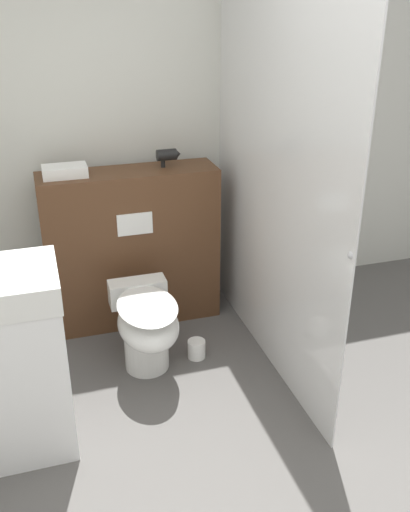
# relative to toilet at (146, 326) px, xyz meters

# --- Properties ---
(wall_back) EXTENTS (8.00, 0.06, 2.50)m
(wall_back) POSITION_rel_toilet_xyz_m (0.18, 0.90, 0.95)
(wall_back) COLOR silver
(wall_back) RESTS_ON ground_plane
(partition_panel) EXTENTS (1.12, 0.32, 1.05)m
(partition_panel) POSITION_rel_toilet_xyz_m (0.05, 0.62, 0.22)
(partition_panel) COLOR #51331E
(partition_panel) RESTS_ON ground_plane
(shower_glass) EXTENTS (0.04, 1.78, 2.17)m
(shower_glass) POSITION_rel_toilet_xyz_m (0.73, -0.02, 0.79)
(shower_glass) COLOR silver
(shower_glass) RESTS_ON ground_plane
(toilet) EXTENTS (0.34, 0.61, 0.48)m
(toilet) POSITION_rel_toilet_xyz_m (0.00, 0.00, 0.00)
(toilet) COLOR white
(toilet) RESTS_ON ground_plane
(hair_drier) EXTENTS (0.15, 0.07, 0.11)m
(hair_drier) POSITION_rel_toilet_xyz_m (0.31, 0.64, 0.82)
(hair_drier) COLOR black
(hair_drier) RESTS_ON partition_panel
(folded_towel) EXTENTS (0.26, 0.16, 0.07)m
(folded_towel) POSITION_rel_toilet_xyz_m (-0.33, 0.62, 0.78)
(folded_towel) COLOR white
(folded_towel) RESTS_ON partition_panel
(spare_toilet_roll) EXTENTS (0.11, 0.11, 0.12)m
(spare_toilet_roll) POSITION_rel_toilet_xyz_m (0.31, 0.03, -0.24)
(spare_toilet_roll) COLOR white
(spare_toilet_roll) RESTS_ON ground_plane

